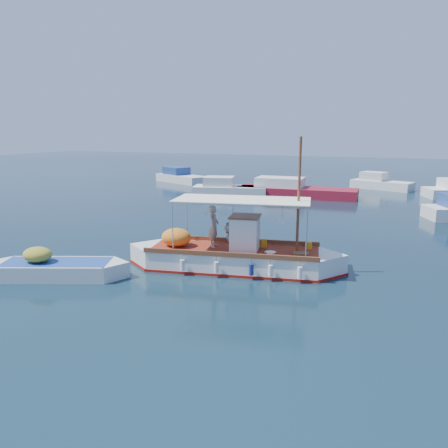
% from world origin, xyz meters
% --- Properties ---
extents(ground, '(160.00, 160.00, 0.00)m').
position_xyz_m(ground, '(0.00, 0.00, 0.00)').
color(ground, black).
rests_on(ground, ground).
extents(fishing_caique, '(8.84, 3.63, 5.49)m').
position_xyz_m(fishing_caique, '(-0.34, -0.55, 0.49)').
color(fishing_caique, white).
rests_on(fishing_caique, ground).
extents(dinghy, '(5.20, 2.98, 1.37)m').
position_xyz_m(dinghy, '(-6.19, -4.21, 0.29)').
color(dinghy, white).
rests_on(dinghy, ground).
extents(bg_boat_nw, '(6.70, 3.93, 1.80)m').
position_xyz_m(bg_boat_nw, '(-8.31, 18.45, 0.49)').
color(bg_boat_nw, silver).
rests_on(bg_boat_nw, ground).
extents(bg_boat_n, '(10.03, 3.23, 1.80)m').
position_xyz_m(bg_boat_n, '(-2.82, 19.81, 0.49)').
color(bg_boat_n, maroon).
rests_on(bg_boat_n, ground).
extents(bg_boat_far_w, '(6.95, 4.93, 1.80)m').
position_xyz_m(bg_boat_far_w, '(-16.74, 25.54, 0.49)').
color(bg_boat_far_w, silver).
rests_on(bg_boat_far_w, ground).
extents(bg_boat_far_n, '(5.96, 3.79, 1.80)m').
position_xyz_m(bg_boat_far_n, '(3.67, 27.87, 0.49)').
color(bg_boat_far_n, silver).
rests_on(bg_boat_far_n, ground).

